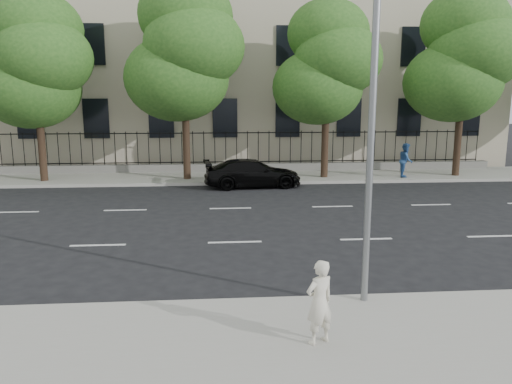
% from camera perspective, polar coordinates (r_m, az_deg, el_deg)
% --- Properties ---
extents(ground, '(120.00, 120.00, 0.00)m').
position_cam_1_polar(ground, '(12.58, -2.02, -9.06)').
color(ground, black).
rests_on(ground, ground).
extents(near_sidewalk, '(60.00, 4.00, 0.15)m').
position_cam_1_polar(near_sidewalk, '(8.90, -0.83, -17.50)').
color(near_sidewalk, gray).
rests_on(near_sidewalk, ground).
extents(far_sidewalk, '(60.00, 4.00, 0.15)m').
position_cam_1_polar(far_sidewalk, '(26.15, -3.37, 1.72)').
color(far_sidewalk, gray).
rests_on(far_sidewalk, ground).
extents(lane_markings, '(49.60, 4.62, 0.01)m').
position_cam_1_polar(lane_markings, '(17.11, -2.72, -3.56)').
color(lane_markings, silver).
rests_on(lane_markings, ground).
extents(masonry_building, '(34.60, 12.11, 18.50)m').
position_cam_1_polar(masonry_building, '(35.06, -3.87, 18.77)').
color(masonry_building, '#BAAC94').
rests_on(masonry_building, ground).
extents(iron_fence, '(30.00, 0.50, 2.20)m').
position_cam_1_polar(iron_fence, '(27.74, -3.46, 3.46)').
color(iron_fence, slate).
rests_on(iron_fence, far_sidewalk).
extents(street_light, '(0.25, 3.32, 8.05)m').
position_cam_1_polar(street_light, '(10.49, 12.52, 15.30)').
color(street_light, slate).
rests_on(street_light, near_sidewalk).
extents(tree_b, '(5.53, 5.12, 8.97)m').
position_cam_1_polar(tree_b, '(26.59, -23.77, 13.45)').
color(tree_b, '#382619').
rests_on(tree_b, far_sidewalk).
extents(tree_c, '(5.89, 5.50, 9.80)m').
position_cam_1_polar(tree_c, '(25.28, -8.13, 15.72)').
color(tree_c, '#382619').
rests_on(tree_c, far_sidewalk).
extents(tree_d, '(5.34, 4.94, 8.84)m').
position_cam_1_polar(tree_d, '(25.80, 8.13, 14.35)').
color(tree_d, '#382619').
rests_on(tree_d, far_sidewalk).
extents(tree_e, '(5.71, 5.31, 9.46)m').
position_cam_1_polar(tree_e, '(28.16, 22.63, 14.08)').
color(tree_e, '#382619').
rests_on(tree_e, far_sidewalk).
extents(black_sedan, '(4.72, 2.26, 1.33)m').
position_cam_1_polar(black_sedan, '(23.60, -0.40, 2.16)').
color(black_sedan, black).
rests_on(black_sedan, ground).
extents(woman_near, '(0.64, 0.56, 1.48)m').
position_cam_1_polar(woman_near, '(8.68, 7.26, -12.37)').
color(woman_near, beige).
rests_on(woman_near, near_sidewalk).
extents(pedestrian_far, '(0.90, 1.02, 1.74)m').
position_cam_1_polar(pedestrian_far, '(26.70, 16.74, 3.51)').
color(pedestrian_far, '#294F87').
rests_on(pedestrian_far, far_sidewalk).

